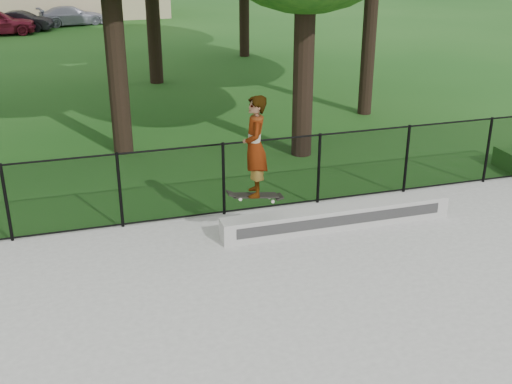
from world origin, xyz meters
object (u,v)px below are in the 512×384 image
at_px(grind_ledge, 337,217).
at_px(car_c, 72,16).
at_px(skater_airborne, 255,148).
at_px(car_b, 22,21).

relative_size(grind_ledge, car_c, 1.34).
relative_size(grind_ledge, skater_airborne, 2.36).
height_order(grind_ledge, car_c, car_c).
distance_m(grind_ledge, car_c, 29.36).
bearing_deg(car_c, grind_ledge, 176.58).
xyz_separation_m(car_c, skater_airborne, (2.20, -29.21, 1.32)).
xyz_separation_m(grind_ledge, car_c, (-3.87, 29.10, 0.27)).
distance_m(car_b, skater_airborne, 28.28).
xyz_separation_m(car_b, car_c, (2.65, 1.39, 0.02)).
bearing_deg(skater_airborne, grind_ledge, 3.89).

